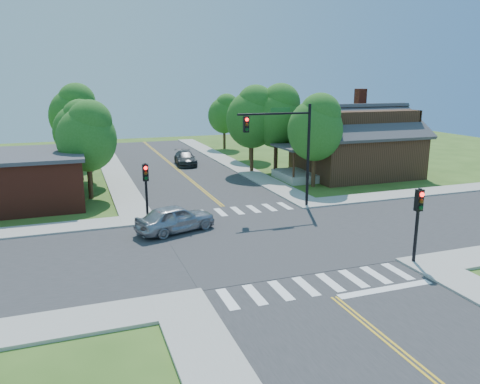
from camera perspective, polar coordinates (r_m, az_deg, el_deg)
name	(u,v)px	position (r m, az deg, el deg)	size (l,w,h in m)	color
ground	(264,241)	(26.39, 2.93, -5.94)	(100.00, 100.00, 0.00)	#36581B
road_ns	(264,240)	(26.38, 2.93, -5.90)	(10.00, 90.00, 0.04)	#2D2D30
road_ew	(264,240)	(26.38, 2.93, -5.89)	(90.00, 10.00, 0.04)	#2D2D30
intersection_patch	(264,241)	(26.39, 2.93, -5.94)	(10.20, 10.20, 0.06)	#2D2D30
sidewalk_ne	(351,171)	(47.18, 13.34, 2.53)	(40.00, 40.00, 0.14)	#9E9B93
crosswalk_north	(229,211)	(31.91, -1.36, -2.37)	(8.85, 2.00, 0.01)	white
crosswalk_south	(318,284)	(21.21, 9.51, -11.03)	(8.85, 2.00, 0.01)	white
centerline	(264,240)	(26.37, 2.93, -5.85)	(0.30, 90.00, 0.01)	gold
stop_bar	(386,290)	(21.45, 17.33, -11.33)	(4.60, 0.45, 0.09)	white
signal_mast_ne	(286,140)	(31.82, 5.69, 6.36)	(5.30, 0.42, 7.20)	black
signal_pole_se	(418,212)	(23.87, 20.91, -2.26)	(0.34, 0.42, 3.80)	black
signal_pole_nw	(146,182)	(29.43, -11.40, 1.25)	(0.34, 0.42, 3.80)	black
house_ne	(355,140)	(44.99, 13.90, 6.18)	(13.05, 8.80, 7.11)	#321E11
building_nw	(8,180)	(37.06, -26.42, 1.37)	(10.40, 8.40, 3.73)	maroon
tree_e_a	(316,126)	(39.06, 9.30, 7.96)	(4.58, 4.35, 7.79)	#382314
tree_e_b	(278,115)	(44.93, 4.62, 9.40)	(5.00, 4.75, 8.50)	#382314
tree_e_c	(252,115)	(52.27, 1.41, 9.36)	(4.46, 4.24, 7.59)	#382314
tree_e_d	(225,113)	(60.69, -1.85, 9.62)	(4.16, 3.95, 7.07)	#382314
tree_w_a	(88,135)	(36.40, -18.08, 6.67)	(4.36, 4.14, 7.41)	#382314
tree_w_b	(79,128)	(43.39, -19.07, 7.41)	(4.22, 4.01, 7.18)	#382314
tree_w_c	(75,112)	(50.62, -19.45, 9.15)	(5.00, 4.75, 8.50)	#382314
tree_w_d	(78,118)	(59.89, -19.14, 8.57)	(3.91, 3.72, 6.65)	#382314
tree_house	(253,115)	(44.83, 1.59, 9.31)	(4.92, 4.67, 8.36)	#382314
tree_bldg	(88,135)	(41.18, -17.99, 6.67)	(3.89, 3.70, 6.61)	#382314
car_silver	(176,219)	(27.81, -7.86, -3.27)	(5.11, 3.27, 1.62)	#A7A8AD
car_dgrey	(185,159)	(49.51, -6.68, 4.07)	(2.42, 5.04, 1.42)	#313336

